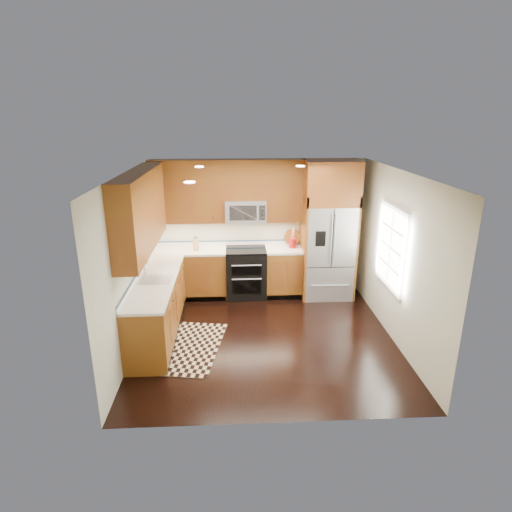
{
  "coord_description": "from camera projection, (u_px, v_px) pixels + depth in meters",
  "views": [
    {
      "loc": [
        -0.47,
        -6.04,
        3.38
      ],
      "look_at": [
        -0.12,
        0.6,
        1.16
      ],
      "focal_mm": 30.0,
      "sensor_mm": 36.0,
      "label": 1
    }
  ],
  "objects": [
    {
      "name": "base_cabinets",
      "position": [
        191.0,
        290.0,
        7.46
      ],
      "size": [
        2.85,
        3.0,
        0.9
      ],
      "color": "brown",
      "rests_on": "ground"
    },
    {
      "name": "utensil_crock",
      "position": [
        293.0,
        241.0,
        8.16
      ],
      "size": [
        0.18,
        0.18,
        0.39
      ],
      "color": "maroon",
      "rests_on": "countertop"
    },
    {
      "name": "ground",
      "position": [
        265.0,
        337.0,
        6.81
      ],
      "size": [
        4.0,
        4.0,
        0.0
      ],
      "primitive_type": "plane",
      "color": "black",
      "rests_on": "ground"
    },
    {
      "name": "countertop",
      "position": [
        199.0,
        263.0,
        7.43
      ],
      "size": [
        2.86,
        3.01,
        0.04
      ],
      "color": "white",
      "rests_on": "base_cabinets"
    },
    {
      "name": "knife_block",
      "position": [
        196.0,
        244.0,
        8.05
      ],
      "size": [
        0.12,
        0.15,
        0.26
      ],
      "color": "tan",
      "rests_on": "countertop"
    },
    {
      "name": "wall_right",
      "position": [
        397.0,
        258.0,
        6.51
      ],
      "size": [
        0.02,
        4.0,
        2.6
      ],
      "primitive_type": "cube",
      "color": "beige",
      "rests_on": "ground"
    },
    {
      "name": "window",
      "position": [
        391.0,
        247.0,
        6.66
      ],
      "size": [
        0.04,
        1.1,
        1.3
      ],
      "color": "white",
      "rests_on": "ground"
    },
    {
      "name": "refrigerator",
      "position": [
        328.0,
        230.0,
        8.01
      ],
      "size": [
        0.98,
        0.75,
        2.6
      ],
      "color": "#B2B2B7",
      "rests_on": "ground"
    },
    {
      "name": "wall_back",
      "position": [
        258.0,
        227.0,
        8.3
      ],
      "size": [
        4.0,
        0.02,
        2.6
      ],
      "primitive_type": "cube",
      "color": "beige",
      "rests_on": "ground"
    },
    {
      "name": "upper_cabinets",
      "position": [
        193.0,
        199.0,
        7.15
      ],
      "size": [
        2.85,
        3.0,
        1.15
      ],
      "color": "brown",
      "rests_on": "ground"
    },
    {
      "name": "wall_left",
      "position": [
        131.0,
        262.0,
        6.3
      ],
      "size": [
        0.02,
        4.0,
        2.6
      ],
      "primitive_type": "cube",
      "color": "beige",
      "rests_on": "ground"
    },
    {
      "name": "microwave",
      "position": [
        245.0,
        211.0,
        7.98
      ],
      "size": [
        0.76,
        0.4,
        0.42
      ],
      "color": "#B2B2B7",
      "rests_on": "ground"
    },
    {
      "name": "sink_faucet",
      "position": [
        153.0,
        276.0,
        6.63
      ],
      "size": [
        0.54,
        0.44,
        0.37
      ],
      "color": "#B2B2B7",
      "rests_on": "countertop"
    },
    {
      "name": "range",
      "position": [
        246.0,
        273.0,
        8.23
      ],
      "size": [
        0.76,
        0.67,
        0.95
      ],
      "color": "black",
      "rests_on": "ground"
    },
    {
      "name": "rug",
      "position": [
        188.0,
        347.0,
        6.51
      ],
      "size": [
        1.18,
        1.69,
        0.01
      ],
      "primitive_type": "cube",
      "rotation": [
        0.0,
        0.0,
        -0.16
      ],
      "color": "black",
      "rests_on": "ground"
    },
    {
      "name": "cutting_board",
      "position": [
        292.0,
        244.0,
        8.39
      ],
      "size": [
        0.36,
        0.36,
        0.02
      ],
      "primitive_type": "cylinder",
      "rotation": [
        0.0,
        0.0,
        -0.15
      ],
      "color": "brown",
      "rests_on": "countertop"
    }
  ]
}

